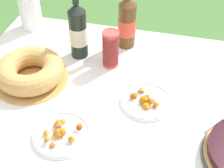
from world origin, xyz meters
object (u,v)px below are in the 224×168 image
cup_stack (111,49)px  paper_towel_roll (30,9)px  bundt_cake (30,71)px  snack_plate_right (146,101)px  snack_plate_left (61,133)px  cider_bottle_amber (127,22)px  juice_bottle_red (78,31)px

cup_stack → paper_towel_roll: 0.53m
bundt_cake → snack_plate_right: 0.51m
snack_plate_right → bundt_cake: bearing=177.5°
snack_plate_left → cider_bottle_amber: bearing=79.8°
juice_bottle_red → snack_plate_left: (0.09, -0.48, -0.12)m
bundt_cake → paper_towel_roll: 0.44m
bundt_cake → cup_stack: cup_stack is taller
juice_bottle_red → paper_towel_roll: (-0.32, 0.17, -0.03)m
cup_stack → snack_plate_right: bearing=-46.0°
cider_bottle_amber → juice_bottle_red: 0.24m
cider_bottle_amber → juice_bottle_red: size_ratio=0.97×
snack_plate_left → snack_plate_right: bearing=41.1°
juice_bottle_red → bundt_cake: bearing=-123.6°
paper_towel_roll → cup_stack: bearing=-24.0°
paper_towel_roll → bundt_cake: bearing=-66.3°
snack_plate_right → juice_bottle_red: bearing=145.7°
bundt_cake → cup_stack: size_ratio=1.81×
snack_plate_right → paper_towel_roll: 0.80m
cup_stack → snack_plate_right: (0.20, -0.20, -0.08)m
bundt_cake → cider_bottle_amber: cider_bottle_amber is taller
bundt_cake → cider_bottle_amber: (0.34, 0.35, 0.08)m
snack_plate_left → snack_plate_right: snack_plate_right is taller
cider_bottle_amber → cup_stack: bearing=-102.3°
juice_bottle_red → snack_plate_left: 0.50m
snack_plate_left → cup_stack: bearing=80.6°
cup_stack → snack_plate_left: size_ratio=0.83×
cider_bottle_amber → snack_plate_right: (0.16, -0.37, -0.11)m
juice_bottle_red → cup_stack: bearing=-13.8°
cup_stack → cider_bottle_amber: (0.04, 0.17, 0.04)m
cider_bottle_amber → snack_plate_right: cider_bottle_amber is taller
bundt_cake → paper_towel_roll: bearing=113.7°
juice_bottle_red → paper_towel_roll: size_ratio=1.61×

